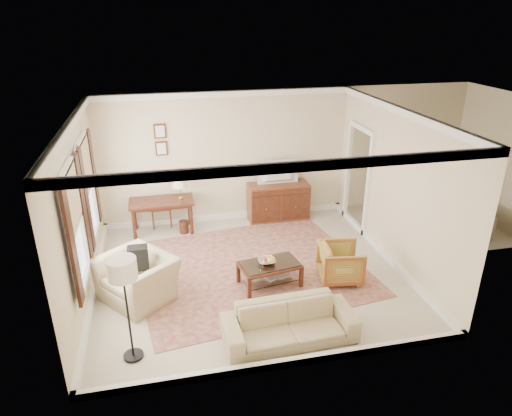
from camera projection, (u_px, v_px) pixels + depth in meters
name	position (u px, v px, depth m)	size (l,w,h in m)	color
room_shell	(248.00, 142.00, 7.39)	(5.51, 5.01, 2.91)	beige
annex_bedroom	(436.00, 210.00, 10.15)	(3.00, 2.70, 2.90)	beige
window_front	(75.00, 227.00, 6.59)	(0.12, 1.56, 1.80)	#CCB284
window_rear	(88.00, 188.00, 8.02)	(0.12, 1.56, 1.80)	#CCB284
doorway	(358.00, 180.00, 9.82)	(0.10, 1.12, 2.25)	white
rug	(250.00, 268.00, 8.51)	(4.05, 3.47, 0.01)	maroon
writing_desk	(162.00, 205.00, 9.68)	(1.34, 0.67, 0.73)	#532617
desk_chair	(161.00, 203.00, 10.03)	(0.45, 0.45, 1.05)	brown
desk_lamp	(180.00, 188.00, 9.62)	(0.32, 0.32, 0.50)	silver
framed_prints	(161.00, 140.00, 9.54)	(0.25, 0.04, 0.68)	#532617
sideboard	(278.00, 201.00, 10.40)	(1.37, 0.53, 0.84)	brown
tv	(279.00, 165.00, 10.04)	(0.89, 0.51, 0.12)	black
coffee_table	(270.00, 268.00, 7.87)	(1.10, 0.76, 0.43)	#532617
fruit_bowl	(267.00, 260.00, 7.81)	(0.42, 0.42, 0.10)	silver
book_a	(265.00, 278.00, 7.89)	(0.28, 0.04, 0.38)	brown
book_b	(276.00, 275.00, 7.98)	(0.28, 0.03, 0.38)	brown
striped_armchair	(341.00, 261.00, 8.02)	(0.72, 0.67, 0.74)	brown
club_armchair	(137.00, 271.00, 7.45)	(1.14, 0.74, 1.00)	#C2B583
backpack	(138.00, 256.00, 7.40)	(0.32, 0.22, 0.40)	black
sofa	(290.00, 318.00, 6.52)	(1.92, 0.56, 0.75)	#C2B583
floor_lamp	(123.00, 277.00, 5.82)	(0.38, 0.38, 1.55)	black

